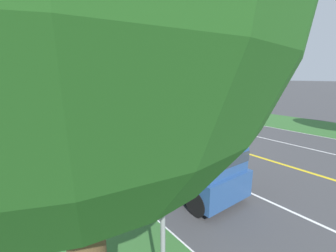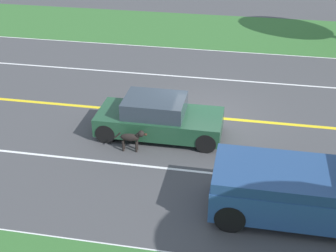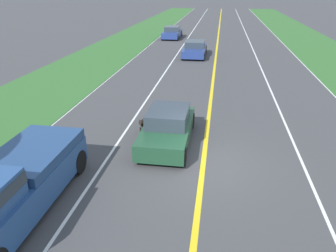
% 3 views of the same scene
% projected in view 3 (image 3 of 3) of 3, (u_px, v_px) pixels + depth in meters
% --- Properties ---
extents(ground_plane, '(400.00, 400.00, 0.00)m').
position_uv_depth(ground_plane, '(203.00, 163.00, 11.70)').
color(ground_plane, '#424244').
extents(centre_divider_line, '(0.18, 160.00, 0.01)m').
position_uv_depth(centre_divider_line, '(203.00, 163.00, 11.69)').
color(centre_divider_line, yellow).
rests_on(centre_divider_line, ground).
extents(lane_edge_line_right, '(0.14, 160.00, 0.01)m').
position_uv_depth(lane_edge_line_right, '(23.00, 149.00, 12.70)').
color(lane_edge_line_right, white).
rests_on(lane_edge_line_right, ground).
extents(lane_dash_same_dir, '(0.10, 160.00, 0.01)m').
position_uv_depth(lane_dash_same_dir, '(109.00, 155.00, 12.20)').
color(lane_dash_same_dir, white).
rests_on(lane_dash_same_dir, ground).
extents(lane_dash_oncoming, '(0.10, 160.00, 0.01)m').
position_uv_depth(lane_dash_oncoming, '(306.00, 171.00, 11.19)').
color(lane_dash_oncoming, white).
rests_on(lane_dash_oncoming, ground).
extents(ego_car, '(1.84, 4.21, 1.37)m').
position_uv_depth(ego_car, '(168.00, 128.00, 12.98)').
color(ego_car, '#1E472D').
rests_on(ego_car, ground).
extents(dog, '(0.24, 1.09, 0.78)m').
position_uv_depth(dog, '(142.00, 123.00, 13.76)').
color(dog, black).
rests_on(dog, ground).
extents(pickup_truck, '(2.01, 5.60, 1.84)m').
position_uv_depth(pickup_truck, '(6.00, 188.00, 8.62)').
color(pickup_truck, '#284C84').
rests_on(pickup_truck, ground).
extents(car_trailing_near, '(1.93, 4.54, 1.29)m').
position_uv_depth(car_trailing_near, '(195.00, 49.00, 28.81)').
color(car_trailing_near, navy).
rests_on(car_trailing_near, ground).
extents(car_trailing_mid, '(1.90, 4.54, 1.33)m').
position_uv_depth(car_trailing_mid, '(172.00, 33.00, 38.34)').
color(car_trailing_mid, navy).
rests_on(car_trailing_mid, ground).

